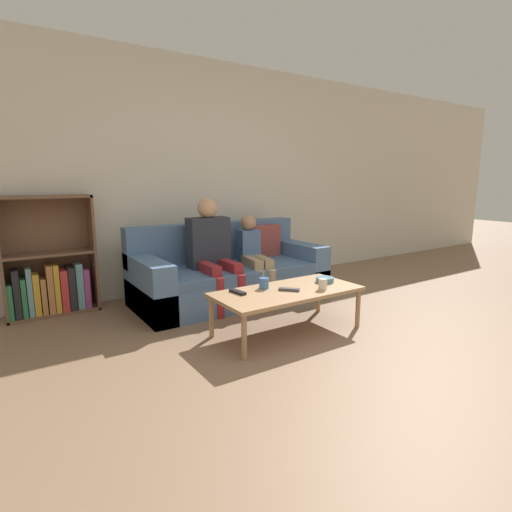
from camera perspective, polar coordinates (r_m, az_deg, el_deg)
name	(u,v)px	position (r m, az deg, el deg)	size (l,w,h in m)	color
ground_plane	(407,380)	(2.84, 20.75, -16.26)	(22.00, 22.00, 0.00)	#84664C
wall_back	(203,177)	(4.79, -7.53, 11.18)	(12.00, 0.06, 2.60)	beige
couch	(230,275)	(4.27, -3.74, -2.69)	(2.00, 0.90, 0.80)	#4C6B93
bookshelf	(49,272)	(4.25, -27.42, -2.08)	(0.80, 0.28, 1.12)	brown
coffee_table	(287,294)	(3.33, 4.50, -5.37)	(1.24, 0.58, 0.37)	#A87F56
person_adult	(211,245)	(4.02, -6.41, 1.51)	(0.42, 0.63, 1.09)	maroon
person_child	(253,253)	(4.22, -0.37, 0.39)	(0.32, 0.65, 0.89)	#9E8966
cup_near	(323,284)	(3.36, 9.51, -3.99)	(0.07, 0.07, 0.09)	silver
cup_far	(264,283)	(3.35, 1.15, -3.90)	(0.08, 0.08, 0.09)	#3D70B2
tv_remote_0	(289,289)	(3.30, 4.76, -4.78)	(0.15, 0.16, 0.02)	#47474C
tv_remote_1	(238,292)	(3.22, -2.64, -5.15)	(0.07, 0.17, 0.02)	black
snack_bowl	(325,280)	(3.60, 9.81, -3.36)	(0.16, 0.16, 0.05)	teal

